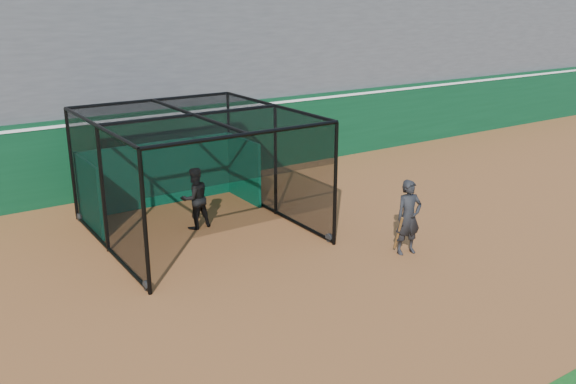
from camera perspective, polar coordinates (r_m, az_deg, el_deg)
ground at (r=13.38m, az=3.12°, el=-8.25°), size 120.00×120.00×0.00m
outfield_wall at (r=20.02m, az=-11.51°, el=4.20°), size 50.00×0.50×2.50m
grandstand at (r=23.08m, az=-15.71°, el=13.69°), size 50.00×7.85×8.95m
batting_cage at (r=15.74m, az=-8.61°, el=1.62°), size 4.89×5.47×3.09m
batter at (r=16.18m, az=-8.71°, el=-0.57°), size 0.85×0.69×1.65m
on_deck_player at (r=14.66m, az=11.21°, el=-2.35°), size 0.73×0.55×1.82m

